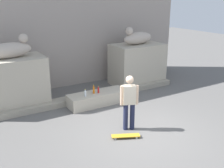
# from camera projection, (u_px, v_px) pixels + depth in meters

# --- Properties ---
(ground_plane) EXTENTS (40.00, 40.00, 0.00)m
(ground_plane) POSITION_uv_depth(u_px,v_px,m) (138.00, 132.00, 7.87)
(ground_plane) COLOR #605E5B
(facade_wall) EXTENTS (11.21, 0.60, 6.09)m
(facade_wall) POSITION_uv_depth(u_px,v_px,m) (65.00, 15.00, 11.30)
(facade_wall) COLOR #A79A90
(facade_wall) RESTS_ON ground_plane
(pedestal_left) EXTENTS (2.28, 1.37, 1.80)m
(pedestal_left) POSITION_uv_depth(u_px,v_px,m) (13.00, 83.00, 9.40)
(pedestal_left) COLOR #B7AD99
(pedestal_left) RESTS_ON ground_plane
(pedestal_right) EXTENTS (2.28, 1.37, 1.80)m
(pedestal_right) POSITION_uv_depth(u_px,v_px,m) (137.00, 64.00, 12.01)
(pedestal_right) COLOR #B7AD99
(pedestal_right) RESTS_ON ground_plane
(statue_reclining_left) EXTENTS (1.67, 0.81, 0.78)m
(statue_reclining_left) POSITION_uv_depth(u_px,v_px,m) (10.00, 50.00, 9.05)
(statue_reclining_left) COLOR beige
(statue_reclining_left) RESTS_ON pedestal_left
(statue_reclining_right) EXTENTS (1.68, 0.86, 0.78)m
(statue_reclining_right) POSITION_uv_depth(u_px,v_px,m) (137.00, 38.00, 11.61)
(statue_reclining_right) COLOR beige
(statue_reclining_right) RESTS_ON pedestal_right
(ledge_block) EXTENTS (2.22, 0.75, 0.45)m
(ledge_block) POSITION_uv_depth(u_px,v_px,m) (98.00, 98.00, 9.87)
(ledge_block) COLOR #B7AD99
(ledge_block) RESTS_ON ground_plane
(skater) EXTENTS (0.50, 0.33, 1.67)m
(skater) POSITION_uv_depth(u_px,v_px,m) (129.00, 100.00, 7.78)
(skater) COLOR #1E233F
(skater) RESTS_ON ground_plane
(skateboard) EXTENTS (0.81, 0.52, 0.08)m
(skateboard) POSITION_uv_depth(u_px,v_px,m) (126.00, 136.00, 7.55)
(skateboard) COLOR gold
(skateboard) RESTS_ON ground_plane
(bottle_clear) EXTENTS (0.08, 0.08, 0.26)m
(bottle_clear) POSITION_uv_depth(u_px,v_px,m) (85.00, 93.00, 9.41)
(bottle_clear) COLOR silver
(bottle_clear) RESTS_ON ledge_block
(bottle_orange) EXTENTS (0.07, 0.07, 0.32)m
(bottle_orange) POSITION_uv_depth(u_px,v_px,m) (94.00, 90.00, 9.68)
(bottle_orange) COLOR orange
(bottle_orange) RESTS_ON ledge_block
(bottle_red) EXTENTS (0.07, 0.07, 0.26)m
(bottle_red) POSITION_uv_depth(u_px,v_px,m) (98.00, 90.00, 9.73)
(bottle_red) COLOR red
(bottle_red) RESTS_ON ledge_block
(stair_step) EXTENTS (7.65, 0.50, 0.21)m
(stair_step) POSITION_uv_depth(u_px,v_px,m) (91.00, 96.00, 10.38)
(stair_step) COLOR gray
(stair_step) RESTS_ON ground_plane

